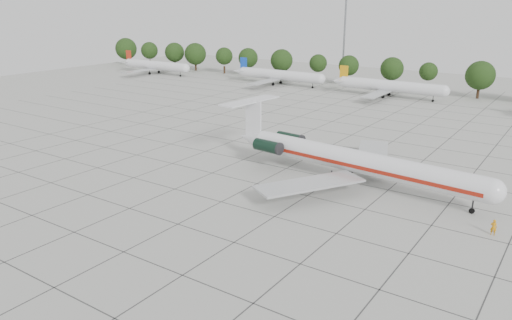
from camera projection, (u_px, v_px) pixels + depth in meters
The scene contains 9 objects.
ground at pixel (257, 184), 69.42m from camera, with size 260.00×260.00×0.00m, color #ADADA5.
apron_joints at pixel (309, 157), 81.21m from camera, with size 170.00×170.00×0.02m, color #383838.
main_airliner at pixel (345, 159), 69.35m from camera, with size 40.51×31.73×9.51m.
ground_crew at pixel (494, 227), 53.98m from camera, with size 0.66×0.43×1.82m, color orange.
bg_airliner_a at pixel (156, 66), 172.60m from camera, with size 28.24×27.20×7.40m.
bg_airliner_b at pixel (279, 75), 150.06m from camera, with size 28.24×27.20×7.40m.
bg_airliner_c at pixel (390, 86), 130.71m from camera, with size 28.24×27.20×7.40m.
tree_line at pixel (392, 69), 140.71m from camera, with size 249.86×8.44×10.22m.
floodlight_mast at pixel (344, 35), 153.53m from camera, with size 1.60×1.60×25.45m.
Camera 1 is at (36.66, -53.81, 24.29)m, focal length 35.00 mm.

